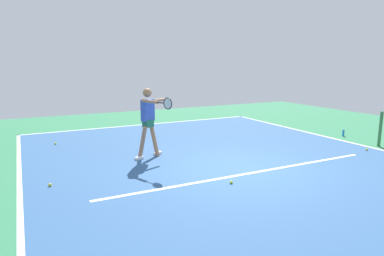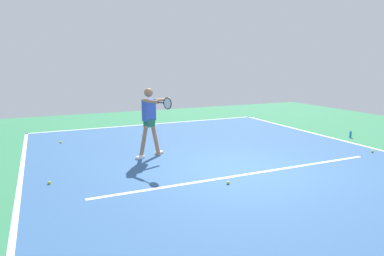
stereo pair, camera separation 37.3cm
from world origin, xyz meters
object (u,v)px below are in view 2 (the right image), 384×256
(tennis_ball_centre_court, at_px, (61,142))
(water_bottle, at_px, (350,134))
(tennis_ball_by_sideline, at_px, (228,183))
(tennis_player, at_px, (150,117))
(tennis_ball_far_corner, at_px, (373,151))
(tennis_ball_by_baseline, at_px, (49,183))

(tennis_ball_centre_court, relative_size, water_bottle, 0.30)
(tennis_ball_centre_court, distance_m, tennis_ball_by_sideline, 6.17)
(tennis_player, relative_size, tennis_ball_by_sideline, 28.28)
(tennis_ball_far_corner, distance_m, tennis_ball_by_sideline, 5.06)
(tennis_player, distance_m, water_bottle, 7.01)
(tennis_ball_by_sideline, height_order, water_bottle, water_bottle)
(tennis_ball_centre_court, height_order, tennis_ball_by_baseline, same)
(tennis_ball_by_sideline, relative_size, tennis_ball_by_baseline, 1.00)
(tennis_ball_far_corner, height_order, tennis_ball_by_baseline, same)
(tennis_player, xyz_separation_m, tennis_ball_centre_court, (2.14, -2.68, -1.05))
(tennis_ball_centre_court, height_order, water_bottle, water_bottle)
(tennis_ball_far_corner, height_order, water_bottle, water_bottle)
(tennis_player, xyz_separation_m, water_bottle, (-6.92, 0.51, -0.97))
(tennis_ball_by_sideline, bearing_deg, water_bottle, -159.96)
(tennis_ball_far_corner, xyz_separation_m, water_bottle, (-1.07, -1.70, 0.08))
(tennis_ball_centre_court, distance_m, tennis_ball_by_baseline, 3.89)
(tennis_player, distance_m, tennis_ball_far_corner, 6.34)
(tennis_ball_by_sideline, xyz_separation_m, water_bottle, (-6.11, -2.23, 0.08))
(tennis_player, xyz_separation_m, tennis_ball_by_sideline, (-0.82, 2.74, -1.05))
(water_bottle, bearing_deg, tennis_ball_far_corner, 57.70)
(tennis_ball_centre_court, height_order, tennis_ball_by_sideline, same)
(tennis_ball_centre_court, distance_m, tennis_ball_far_corner, 9.36)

